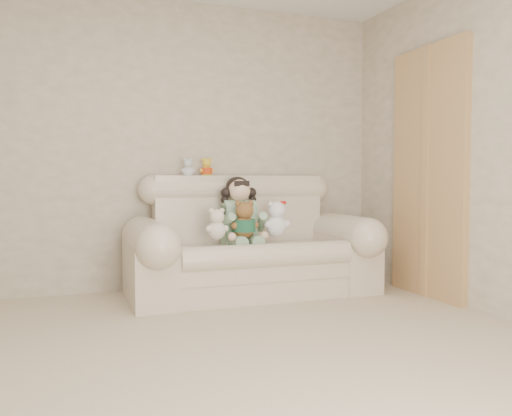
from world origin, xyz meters
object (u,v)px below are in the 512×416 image
Objects in this scene: brown_teddy at (244,216)px; cream_teddy at (217,221)px; sofa at (252,235)px; seated_child at (239,210)px; white_cat at (277,215)px.

brown_teddy reaches higher than cream_teddy.
cream_teddy is (-0.35, -0.12, 0.14)m from sofa.
seated_child is 0.20m from brown_teddy.
sofa is 0.23m from brown_teddy.
brown_teddy is 1.24× the size of cream_teddy.
white_cat is at bearing 0.42° from brown_teddy.
brown_teddy is (-0.02, -0.20, -0.04)m from seated_child.
sofa is 0.40m from cream_teddy.
seated_child reaches higher than cream_teddy.
seated_child is at bearing 54.99° from cream_teddy.
sofa is 0.24m from seated_child.
cream_teddy is (-0.24, -0.01, -0.04)m from brown_teddy.
cream_teddy is at bearing -160.89° from sofa.
white_cat is 1.22× the size of cream_teddy.
sofa reaches higher than brown_teddy.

